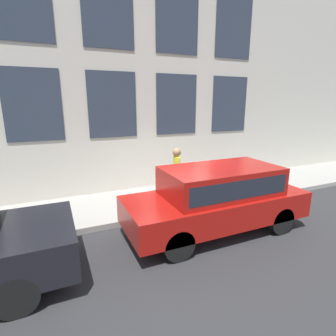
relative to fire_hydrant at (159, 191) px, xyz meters
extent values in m
plane|color=#2D2D30|center=(-0.69, -0.29, -0.60)|extent=(80.00, 80.00, 0.00)
cube|color=#9E9B93|center=(0.59, -0.29, -0.52)|extent=(2.56, 60.00, 0.16)
cube|color=beige|center=(2.02, -0.29, 5.21)|extent=(0.30, 40.00, 11.61)
cube|color=#2D3847|center=(1.85, -3.88, 2.60)|extent=(0.03, 1.63, 2.16)
cube|color=#2D3847|center=(1.85, -1.49, 2.60)|extent=(0.03, 1.63, 2.16)
cube|color=#2D3847|center=(1.85, 0.90, 2.60)|extent=(0.03, 1.63, 2.16)
cube|color=#2D3847|center=(1.85, 3.30, 2.60)|extent=(0.03, 1.63, 2.16)
cube|color=#2D3847|center=(1.85, -3.88, 5.43)|extent=(0.03, 1.63, 2.16)
cube|color=#2D3847|center=(1.85, -1.49, 5.43)|extent=(0.03, 1.63, 2.16)
cube|color=#2D3847|center=(1.85, 0.90, 5.43)|extent=(0.03, 1.63, 2.16)
cylinder|color=#2D7260|center=(0.00, 0.00, -0.42)|extent=(0.29, 0.29, 0.04)
cylinder|color=#2D7260|center=(0.00, 0.00, -0.07)|extent=(0.22, 0.22, 0.74)
sphere|color=#2C5D50|center=(0.00, 0.00, 0.30)|extent=(0.23, 0.23, 0.23)
cylinder|color=black|center=(0.00, 0.00, 0.37)|extent=(0.08, 0.08, 0.09)
cylinder|color=#2D7260|center=(0.00, -0.16, 0.02)|extent=(0.09, 0.10, 0.09)
cylinder|color=#2D7260|center=(0.00, 0.16, 0.02)|extent=(0.09, 0.10, 0.09)
cylinder|color=#726651|center=(0.16, -0.72, -0.03)|extent=(0.12, 0.12, 0.82)
cylinder|color=#726651|center=(0.33, -0.72, -0.03)|extent=(0.12, 0.12, 0.82)
cube|color=yellow|center=(0.24, -0.72, 0.69)|extent=(0.22, 0.15, 0.62)
cylinder|color=yellow|center=(0.08, -0.72, 0.71)|extent=(0.10, 0.10, 0.59)
cylinder|color=yellow|center=(0.40, -0.72, 0.71)|extent=(0.10, 0.10, 0.59)
sphere|color=#8C6647|center=(0.24, -0.72, 1.14)|extent=(0.27, 0.27, 0.27)
cylinder|color=black|center=(-2.69, 0.66, -0.24)|extent=(0.24, 0.71, 0.71)
cylinder|color=black|center=(-1.10, 0.66, -0.24)|extent=(0.24, 0.71, 0.71)
cylinder|color=black|center=(-2.69, -2.26, -0.24)|extent=(0.24, 0.71, 0.71)
cylinder|color=black|center=(-1.10, -2.26, -0.24)|extent=(0.24, 0.71, 0.71)
cube|color=#A5140F|center=(-1.90, -0.80, 0.09)|extent=(1.82, 4.70, 0.66)
cube|color=#A5140F|center=(-1.90, -0.92, 0.77)|extent=(1.61, 2.92, 0.69)
cube|color=#1E232D|center=(-1.90, -0.92, 0.77)|extent=(1.62, 2.68, 0.44)
cylinder|color=black|center=(-2.99, 3.64, -0.24)|extent=(0.24, 0.71, 0.71)
cylinder|color=black|center=(-1.22, 3.64, -0.24)|extent=(0.24, 0.71, 0.71)
camera|label=1|loc=(-7.15, 2.88, 2.70)|focal=28.00mm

